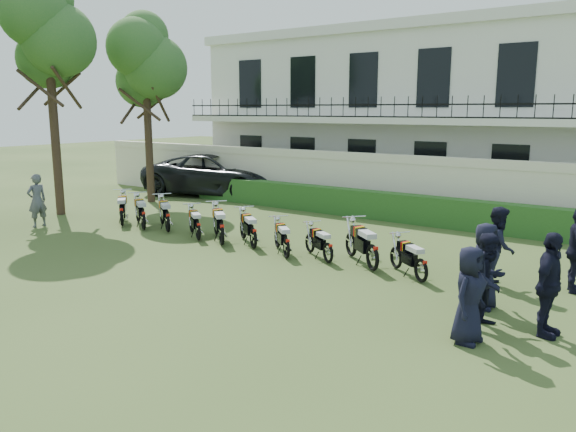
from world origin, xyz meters
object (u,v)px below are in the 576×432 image
(motorcycle_0, at_px, (122,212))
(officer_4, at_px, (499,246))
(inspector, at_px, (37,201))
(officer_2, at_px, (549,285))
(motorcycle_4, at_px, (222,229))
(tree_west_near, at_px, (146,61))
(motorcycle_8, at_px, (373,251))
(motorcycle_2, at_px, (167,218))
(officer_3, at_px, (485,266))
(suv, at_px, (217,175))
(motorcycle_3, at_px, (198,227))
(motorcycle_9, at_px, (421,265))
(tree_west_mid, at_px, (48,31))
(motorcycle_1, at_px, (143,215))
(motorcycle_6, at_px, (287,243))
(officer_0, at_px, (469,295))
(motorcycle_5, at_px, (253,233))
(officer_1, at_px, (488,280))
(motorcycle_7, at_px, (328,248))

(motorcycle_0, height_order, officer_4, officer_4)
(inspector, distance_m, officer_2, 16.03)
(motorcycle_4, bearing_deg, tree_west_near, 102.80)
(motorcycle_8, distance_m, inspector, 11.86)
(motorcycle_2, bearing_deg, officer_2, -64.61)
(motorcycle_4, xyz_separation_m, officer_3, (7.77, -0.80, 0.35))
(suv, height_order, officer_3, suv)
(motorcycle_2, relative_size, motorcycle_3, 1.14)
(motorcycle_9, bearing_deg, tree_west_mid, 126.54)
(motorcycle_0, height_order, motorcycle_1, motorcycle_0)
(motorcycle_2, bearing_deg, suv, 65.95)
(motorcycle_3, relative_size, officer_4, 0.83)
(tree_west_mid, bearing_deg, motorcycle_3, -1.07)
(officer_3, bearing_deg, motorcycle_0, 86.64)
(motorcycle_4, xyz_separation_m, officer_4, (7.58, 0.87, 0.39))
(motorcycle_6, bearing_deg, tree_west_mid, 130.39)
(motorcycle_6, bearing_deg, officer_3, -55.69)
(officer_0, distance_m, officer_2, 1.49)
(tree_west_mid, distance_m, motorcycle_5, 11.23)
(inspector, distance_m, officer_0, 15.03)
(tree_west_mid, xyz_separation_m, officer_4, (15.93, 0.69, -5.77))
(officer_1, xyz_separation_m, officer_2, (0.98, 0.17, 0.06))
(motorcycle_2, height_order, motorcycle_9, motorcycle_2)
(motorcycle_4, height_order, officer_1, officer_1)
(motorcycle_6, relative_size, officer_4, 0.76)
(motorcycle_0, height_order, officer_0, officer_0)
(motorcycle_6, relative_size, officer_1, 0.78)
(inspector, height_order, officer_0, inspector)
(officer_0, bearing_deg, motorcycle_3, 78.36)
(motorcycle_9, bearing_deg, motorcycle_1, 126.68)
(officer_1, bearing_deg, motorcycle_7, 86.74)
(motorcycle_2, bearing_deg, inspector, 148.41)
(suv, height_order, inspector, suv)
(motorcycle_2, distance_m, motorcycle_6, 5.03)
(motorcycle_5, distance_m, officer_2, 8.31)
(motorcycle_8, xyz_separation_m, motorcycle_9, (1.33, -0.18, -0.08))
(motorcycle_1, height_order, officer_2, officer_2)
(motorcycle_9, bearing_deg, motorcycle_8, 119.54)
(tree_west_mid, relative_size, motorcycle_1, 5.07)
(motorcycle_2, relative_size, motorcycle_4, 1.05)
(motorcycle_7, height_order, suv, suv)
(motorcycle_4, bearing_deg, tree_west_mid, 129.58)
(officer_1, bearing_deg, motorcycle_8, 79.20)
(tree_west_mid, bearing_deg, motorcycle_9, -0.75)
(motorcycle_7, height_order, motorcycle_8, motorcycle_8)
(tree_west_mid, relative_size, motorcycle_6, 6.42)
(motorcycle_5, distance_m, motorcycle_9, 5.12)
(tree_west_mid, relative_size, motorcycle_3, 5.88)
(inspector, bearing_deg, officer_1, 93.02)
(motorcycle_9, height_order, officer_0, officer_0)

